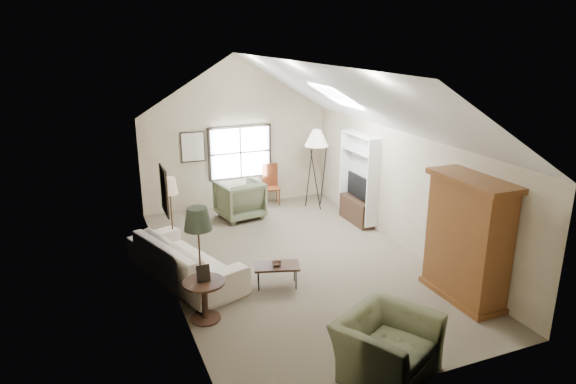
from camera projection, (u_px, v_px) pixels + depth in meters
name	position (u px, v px, depth m)	size (l,w,h in m)	color
room_shell	(296.00, 105.00, 9.48)	(5.01, 8.01, 4.00)	brown
window	(240.00, 152.00, 13.54)	(1.72, 0.08, 1.42)	black
skylight	(336.00, 96.00, 10.74)	(0.80, 1.20, 0.52)	white
wall_art	(179.00, 167.00, 10.96)	(1.97, 3.71, 0.88)	black
armoire	(468.00, 239.00, 8.79)	(0.60, 1.50, 2.20)	brown
tv_alcove	(359.00, 177.00, 12.36)	(0.32, 1.30, 2.10)	white
media_console	(357.00, 210.00, 12.61)	(0.34, 1.18, 0.60)	#382316
tv_panel	(358.00, 186.00, 12.42)	(0.05, 0.90, 0.55)	black
sofa	(185.00, 258.00, 9.71)	(2.73, 1.07, 0.80)	silver
armchair_near	(387.00, 346.00, 6.97)	(1.29, 1.13, 0.84)	#666C4C
armchair_far	(240.00, 199.00, 12.85)	(1.03, 1.06, 0.96)	#636B4B
coffee_table	(277.00, 275.00, 9.45)	(0.82, 0.46, 0.42)	#331B14
bowl	(277.00, 264.00, 9.38)	(0.20, 0.20, 0.05)	#351D15
side_table	(205.00, 300.00, 8.31)	(0.68, 0.68, 0.68)	#3B2518
side_chair	(272.00, 185.00, 13.86)	(0.42, 0.42, 1.09)	brown
tripod_lamp	(316.00, 168.00, 13.46)	(0.62, 0.62, 2.14)	white
dark_lamp	(200.00, 261.00, 8.31)	(0.46, 0.46, 1.90)	#252B1E
tan_lamp	(172.00, 216.00, 10.63)	(0.34, 0.34, 1.71)	tan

